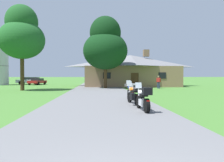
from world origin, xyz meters
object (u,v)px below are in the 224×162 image
(bystander_red_shirt_near_lodge, at_px, (159,81))
(tree_left_near, at_px, (22,35))
(motorcycle_white_nearest_to_camera, at_px, (143,99))
(motorcycle_orange_second_in_row, at_px, (135,95))
(parked_white_suv_far_left, at_px, (30,80))
(parked_red_sedan_far_left, at_px, (37,81))
(tree_by_lodge_front, at_px, (105,45))
(motorcycle_blue_farthest_in_row, at_px, (131,91))

(bystander_red_shirt_near_lodge, xyz_separation_m, tree_left_near, (-16.70, -2.79, 5.45))
(motorcycle_white_nearest_to_camera, height_order, motorcycle_orange_second_in_row, same)
(parked_white_suv_far_left, bearing_deg, parked_red_sedan_far_left, -137.37)
(motorcycle_white_nearest_to_camera, xyz_separation_m, motorcycle_orange_second_in_row, (-0.01, 2.33, -0.01))
(tree_by_lodge_front, bearing_deg, motorcycle_orange_second_in_row, -86.51)
(tree_by_lodge_front, relative_size, tree_left_near, 0.98)
(tree_left_near, relative_size, parked_red_sedan_far_left, 2.18)
(motorcycle_white_nearest_to_camera, relative_size, parked_red_sedan_far_left, 0.46)
(bystander_red_shirt_near_lodge, distance_m, parked_red_sedan_far_left, 23.43)
(bystander_red_shirt_near_lodge, relative_size, tree_by_lodge_front, 0.18)
(motorcycle_orange_second_in_row, relative_size, bystander_red_shirt_near_lodge, 1.23)
(motorcycle_white_nearest_to_camera, distance_m, motorcycle_blue_farthest_in_row, 4.97)
(motorcycle_white_nearest_to_camera, height_order, bystander_red_shirt_near_lodge, bystander_red_shirt_near_lodge)
(motorcycle_blue_farthest_in_row, bearing_deg, motorcycle_white_nearest_to_camera, -93.18)
(motorcycle_orange_second_in_row, height_order, parked_red_sedan_far_left, motorcycle_orange_second_in_row)
(parked_white_suv_far_left, bearing_deg, tree_left_near, -165.80)
(motorcycle_blue_farthest_in_row, bearing_deg, parked_red_sedan_far_left, 115.09)
(tree_left_near, xyz_separation_m, parked_white_suv_far_left, (-4.65, 18.42, -5.62))
(motorcycle_white_nearest_to_camera, bearing_deg, motorcycle_orange_second_in_row, 86.91)
(tree_by_lodge_front, height_order, parked_red_sedan_far_left, tree_by_lodge_front)
(tree_left_near, bearing_deg, motorcycle_blue_farthest_in_row, -45.25)
(tree_left_near, relative_size, parked_white_suv_far_left, 2.13)
(motorcycle_white_nearest_to_camera, xyz_separation_m, parked_white_suv_far_left, (-15.39, 34.38, 0.16))
(parked_red_sedan_far_left, bearing_deg, motorcycle_white_nearest_to_camera, -55.37)
(motorcycle_orange_second_in_row, relative_size, parked_white_suv_far_left, 0.45)
(motorcycle_white_nearest_to_camera, distance_m, parked_white_suv_far_left, 37.67)
(tree_left_near, height_order, parked_white_suv_far_left, tree_left_near)
(motorcycle_blue_farthest_in_row, bearing_deg, motorcycle_orange_second_in_row, -95.12)
(motorcycle_white_nearest_to_camera, relative_size, tree_left_near, 0.21)
(parked_white_suv_far_left, bearing_deg, motorcycle_blue_farthest_in_row, -152.11)
(motorcycle_white_nearest_to_camera, distance_m, tree_left_near, 20.08)
(motorcycle_blue_farthest_in_row, distance_m, parked_white_suv_far_left, 33.27)
(motorcycle_orange_second_in_row, xyz_separation_m, bystander_red_shirt_near_lodge, (5.97, 16.41, 0.34))
(bystander_red_shirt_near_lodge, bearing_deg, motorcycle_orange_second_in_row, -84.84)
(motorcycle_white_nearest_to_camera, height_order, tree_by_lodge_front, tree_by_lodge_front)
(bystander_red_shirt_near_lodge, height_order, parked_red_sedan_far_left, bystander_red_shirt_near_lodge)
(motorcycle_orange_second_in_row, xyz_separation_m, tree_left_near, (-10.72, 13.62, 5.79))
(bystander_red_shirt_near_lodge, distance_m, tree_by_lodge_front, 8.51)
(motorcycle_blue_farthest_in_row, xyz_separation_m, parked_white_suv_far_left, (-15.56, 29.41, 0.16))
(motorcycle_white_nearest_to_camera, bearing_deg, tree_left_near, 120.54)
(motorcycle_white_nearest_to_camera, distance_m, tree_by_lodge_front, 20.11)
(motorcycle_blue_farthest_in_row, distance_m, parked_red_sedan_far_left, 30.28)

